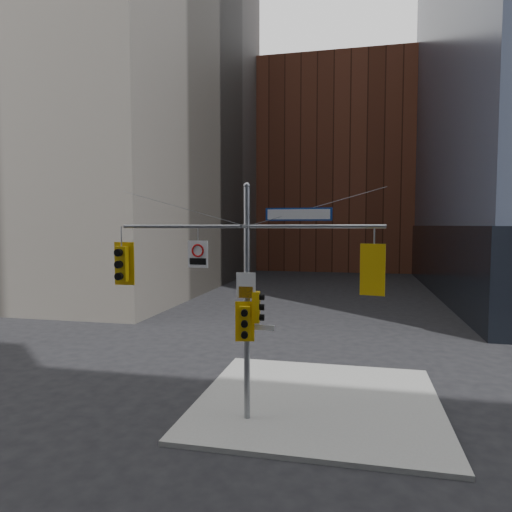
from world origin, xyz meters
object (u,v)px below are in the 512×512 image
at_px(traffic_light_pole_front, 245,323).
at_px(street_sign_blade, 298,214).
at_px(traffic_light_east_arm, 374,269).
at_px(traffic_light_pole_side, 257,307).
at_px(signal_assembly, 247,279).
at_px(regulatory_sign_arm, 198,253).
at_px(traffic_light_west_arm, 122,264).

bearing_deg(traffic_light_pole_front, street_sign_blade, -2.38).
height_order(traffic_light_east_arm, traffic_light_pole_side, traffic_light_east_arm).
distance_m(signal_assembly, street_sign_blade, 2.47).
bearing_deg(traffic_light_east_arm, signal_assembly, 11.28).
distance_m(traffic_light_pole_front, regulatory_sign_arm, 2.55).
bearing_deg(signal_assembly, traffic_light_pole_side, 1.87).
xyz_separation_m(street_sign_blade, regulatory_sign_arm, (-3.08, -0.02, -1.17)).
distance_m(traffic_light_pole_side, regulatory_sign_arm, 2.44).
relative_size(traffic_light_pole_side, regulatory_sign_arm, 1.13).
relative_size(traffic_light_east_arm, traffic_light_pole_front, 1.20).
relative_size(traffic_light_pole_front, regulatory_sign_arm, 1.46).
xyz_separation_m(traffic_light_east_arm, traffic_light_pole_side, (-3.36, 0.01, -1.22)).
height_order(traffic_light_east_arm, street_sign_blade, street_sign_blade).
xyz_separation_m(signal_assembly, traffic_light_west_arm, (-4.11, 0.01, 0.38)).
distance_m(signal_assembly, traffic_light_west_arm, 4.13).
distance_m(street_sign_blade, regulatory_sign_arm, 3.29).
xyz_separation_m(traffic_light_east_arm, street_sign_blade, (-2.14, 0.00, 1.55)).
relative_size(traffic_light_pole_front, street_sign_blade, 0.62).
bearing_deg(traffic_light_pole_side, traffic_light_east_arm, -95.04).
bearing_deg(traffic_light_west_arm, regulatory_sign_arm, -3.82).
relative_size(signal_assembly, street_sign_blade, 4.11).
distance_m(traffic_light_pole_side, traffic_light_pole_front, 0.60).
bearing_deg(regulatory_sign_arm, traffic_light_east_arm, 6.40).
xyz_separation_m(traffic_light_west_arm, street_sign_blade, (5.65, -0.01, 1.55)).
height_order(traffic_light_east_arm, traffic_light_pole_front, traffic_light_east_arm).
height_order(signal_assembly, traffic_light_pole_side, signal_assembly).
relative_size(traffic_light_west_arm, traffic_light_pole_front, 1.15).
xyz_separation_m(signal_assembly, traffic_light_pole_front, (-0.00, -0.27, -1.26)).
relative_size(traffic_light_west_arm, regulatory_sign_arm, 1.68).
xyz_separation_m(traffic_light_pole_side, regulatory_sign_arm, (-1.85, -0.03, 1.59)).
relative_size(signal_assembly, traffic_light_east_arm, 5.54).
relative_size(traffic_light_east_arm, regulatory_sign_arm, 1.75).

